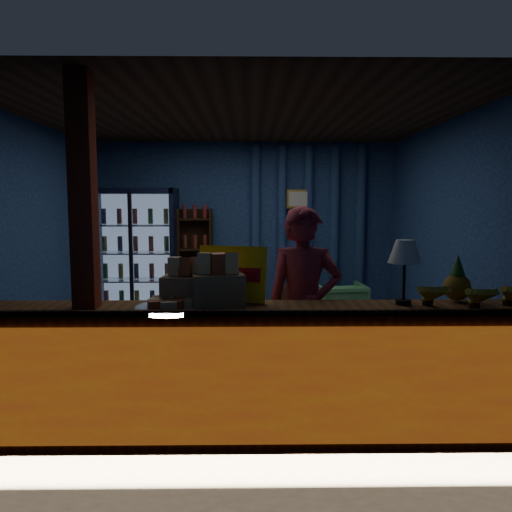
{
  "coord_description": "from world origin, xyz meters",
  "views": [
    {
      "loc": [
        0.11,
        -5.41,
        1.7
      ],
      "look_at": [
        0.18,
        -0.2,
        1.14
      ],
      "focal_mm": 35.0,
      "sensor_mm": 36.0,
      "label": 1
    }
  ],
  "objects_px": {
    "shopkeeper": "(304,309)",
    "pastry_tray": "(172,306)",
    "green_chair": "(340,304)",
    "table_lamp": "(405,254)"
  },
  "relations": [
    {
      "from": "shopkeeper",
      "to": "pastry_tray",
      "type": "height_order",
      "value": "shopkeeper"
    },
    {
      "from": "shopkeeper",
      "to": "pastry_tray",
      "type": "xyz_separation_m",
      "value": [
        -0.99,
        -0.55,
        0.14
      ]
    },
    {
      "from": "green_chair",
      "to": "pastry_tray",
      "type": "distance_m",
      "value": 3.82
    },
    {
      "from": "pastry_tray",
      "to": "table_lamp",
      "type": "height_order",
      "value": "table_lamp"
    },
    {
      "from": "green_chair",
      "to": "pastry_tray",
      "type": "xyz_separation_m",
      "value": [
        -1.79,
        -3.3,
        0.68
      ]
    },
    {
      "from": "green_chair",
      "to": "table_lamp",
      "type": "distance_m",
      "value": 3.31
    },
    {
      "from": "pastry_tray",
      "to": "table_lamp",
      "type": "distance_m",
      "value": 1.72
    },
    {
      "from": "pastry_tray",
      "to": "green_chair",
      "type": "bearing_deg",
      "value": 61.47
    },
    {
      "from": "pastry_tray",
      "to": "shopkeeper",
      "type": "bearing_deg",
      "value": 29.31
    },
    {
      "from": "green_chair",
      "to": "shopkeeper",
      "type": "bearing_deg",
      "value": 69.02
    }
  ]
}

